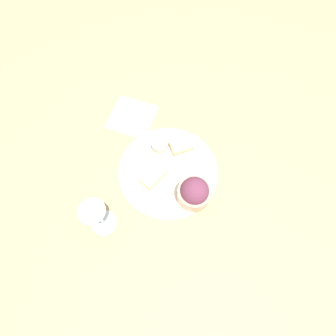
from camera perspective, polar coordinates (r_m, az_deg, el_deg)
name	(u,v)px	position (r m, az deg, el deg)	size (l,w,h in m)	color
ground_plane	(168,172)	(0.86, 0.00, -0.90)	(4.00, 4.00, 0.00)	tan
dinner_plate	(168,171)	(0.85, 0.00, -0.72)	(0.32, 0.32, 0.01)	silver
salad_bowl	(195,192)	(0.78, 5.94, -5.12)	(0.10, 0.10, 0.10)	tan
sauce_ramekin	(160,145)	(0.87, -1.77, 5.00)	(0.05, 0.05, 0.03)	beige
cheese_toast_near	(152,176)	(0.83, -3.49, -1.64)	(0.09, 0.06, 0.03)	#D1B27F
cheese_toast_far	(181,145)	(0.87, 2.91, 4.93)	(0.09, 0.07, 0.03)	#D1B27F
wine_glass	(96,215)	(0.74, -15.41, -9.82)	(0.08, 0.08, 0.14)	silver
napkin	(132,117)	(0.97, -7.84, 11.02)	(0.20, 0.20, 0.01)	white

